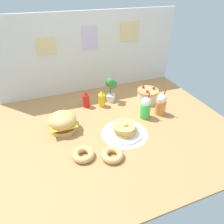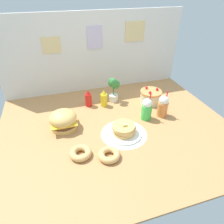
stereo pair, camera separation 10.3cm
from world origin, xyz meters
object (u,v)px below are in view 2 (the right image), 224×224
Objects in this scene: burger at (63,120)px; pancake_stack at (124,130)px; orange_float_cup at (163,106)px; donut_chocolate at (109,155)px; layer_cake at (150,97)px; donut_pink_glaze at (81,153)px; ketchup_bottle at (88,99)px; cream_soda_cup at (147,109)px; mustard_bottle at (104,99)px; potted_plant at (114,89)px.

burger is 0.78× the size of pancake_stack.
orange_float_cup is 0.85m from donut_chocolate.
layer_cake is 1.03m from donut_chocolate.
pancake_stack reaches higher than donut_pink_glaze.
cream_soda_cup is (0.54, -0.44, 0.03)m from ketchup_bottle.
layer_cake is 1.25× the size of mustard_bottle.
burger reaches higher than pancake_stack.
layer_cake is at bearing 42.77° from pancake_stack.
potted_plant is at bearing 115.14° from cream_soda_cup.
donut_pink_glaze is (-0.23, -0.77, -0.06)m from ketchup_bottle.
layer_cake is at bearing -9.01° from mustard_bottle.
pancake_stack is 1.70× the size of ketchup_bottle.
mustard_bottle is at bearing 133.21° from cream_soda_cup.
burger is 0.88× the size of cream_soda_cup.
burger is at bearing -150.16° from potted_plant.
potted_plant is at bearing 29.84° from burger.
donut_pink_glaze is (-0.40, -0.72, -0.06)m from mustard_bottle.
cream_soda_cup is 0.19m from orange_float_cup.
mustard_bottle reaches higher than layer_cake.
ketchup_bottle reaches higher than donut_chocolate.
orange_float_cup is (0.19, 0.00, 0.00)m from cream_soda_cup.
donut_pink_glaze is (-0.96, -0.34, -0.09)m from orange_float_cup.
cream_soda_cup and orange_float_cup have the same top height.
burger is 0.57m from mustard_bottle.
orange_float_cup is at bearing -5.19° from burger.
layer_cake is at bearing 33.46° from donut_pink_glaze.
pancake_stack is 1.13× the size of cream_soda_cup.
ketchup_bottle is 0.18m from mustard_bottle.
donut_chocolate is at bearing -102.11° from mustard_bottle.
orange_float_cup reaches higher than burger.
layer_cake is 0.36m from cream_soda_cup.
donut_chocolate is (-0.22, -0.25, -0.02)m from pancake_stack.
burger is 1.07m from layer_cake.
mustard_bottle reaches higher than donut_chocolate.
layer_cake is at bearing -21.93° from potted_plant.
pancake_stack is 0.34m from donut_chocolate.
donut_pink_glaze is 1.00× the size of donut_chocolate.
cream_soda_cup is 1.61× the size of donut_chocolate.
donut_chocolate is (-0.17, -0.82, -0.06)m from mustard_bottle.
donut_chocolate is at bearing -131.27° from pancake_stack.
burger is at bearing -133.30° from ketchup_bottle.
layer_cake is 1.34× the size of donut_chocolate.
pancake_stack is 1.13× the size of orange_float_cup.
ketchup_bottle and mustard_bottle have the same top height.
burger is at bearing 174.81° from orange_float_cup.
donut_pink_glaze is at bearing -119.03° from mustard_bottle.
orange_float_cup reaches higher than ketchup_bottle.
donut_chocolate is at bearing -141.46° from cream_soda_cup.
donut_pink_glaze is at bearing -106.33° from ketchup_bottle.
potted_plant reaches higher than pancake_stack.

